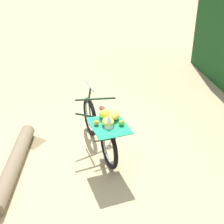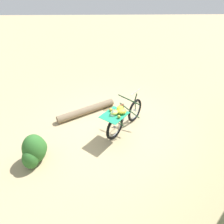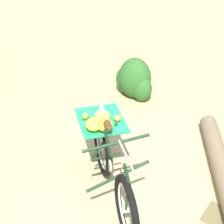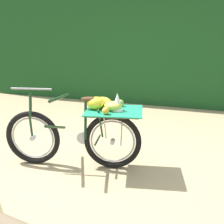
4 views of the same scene
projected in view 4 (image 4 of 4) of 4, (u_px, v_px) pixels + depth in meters
The scene contains 3 objects.
ground_plane at pixel (83, 169), 3.30m from camera, with size 60.00×60.00×0.00m, color tan.
foliage_hedge at pixel (109, 44), 6.59m from camera, with size 6.50×0.90×2.83m, color #19471E.
bicycle at pixel (81, 130), 3.24m from camera, with size 1.57×1.35×1.03m.
Camera 4 is at (1.25, 2.69, 1.66)m, focal length 41.00 mm.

